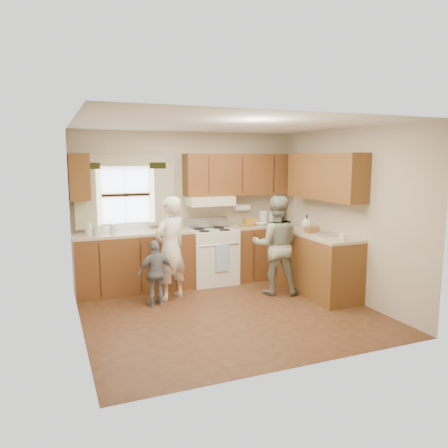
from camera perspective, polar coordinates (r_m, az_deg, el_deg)
name	(u,v)px	position (r m, az deg, el deg)	size (l,w,h in m)	color
room	(228,221)	(5.77, 0.58, 0.38)	(3.80, 3.80, 3.80)	#412214
kitchen_fixtures	(238,236)	(7.05, 1.78, -1.52)	(3.80, 2.25, 2.15)	#49290F
stove	(212,255)	(7.33, -1.61, -4.09)	(0.76, 0.67, 1.07)	silver
woman_left	(170,248)	(6.47, -7.01, -3.16)	(0.56, 0.37, 1.53)	silver
woman_right	(276,245)	(6.72, 6.83, -2.77)	(0.74, 0.57, 1.52)	#263E26
child	(156,273)	(6.28, -8.91, -6.35)	(0.55, 0.23, 0.94)	slate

